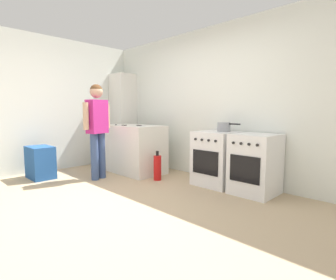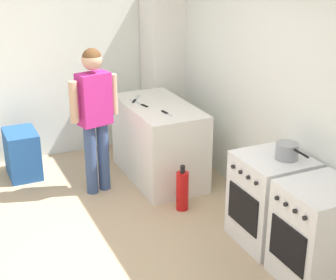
# 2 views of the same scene
# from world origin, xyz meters

# --- Properties ---
(ground_plane) EXTENTS (8.00, 8.00, 0.00)m
(ground_plane) POSITION_xyz_m (0.00, 0.00, 0.00)
(ground_plane) COLOR tan
(back_wall) EXTENTS (6.00, 0.10, 2.60)m
(back_wall) POSITION_xyz_m (0.00, 1.95, 1.30)
(back_wall) COLOR silver
(back_wall) RESTS_ON ground
(side_wall_left) EXTENTS (0.10, 3.10, 2.60)m
(side_wall_left) POSITION_xyz_m (-2.60, 0.40, 1.30)
(side_wall_left) COLOR silver
(side_wall_left) RESTS_ON ground
(counter_unit) EXTENTS (1.30, 0.70, 0.90)m
(counter_unit) POSITION_xyz_m (-1.35, 1.20, 0.45)
(counter_unit) COLOR silver
(counter_unit) RESTS_ON ground
(oven_left) EXTENTS (0.62, 0.62, 0.85)m
(oven_left) POSITION_xyz_m (0.35, 1.58, 0.43)
(oven_left) COLOR white
(oven_left) RESTS_ON ground
(oven_right) EXTENTS (0.57, 0.62, 0.85)m
(oven_right) POSITION_xyz_m (1.00, 1.58, 0.43)
(oven_right) COLOR white
(oven_right) RESTS_ON ground
(pot) EXTENTS (0.38, 0.20, 0.15)m
(pot) POSITION_xyz_m (0.42, 1.65, 0.92)
(pot) COLOR gray
(pot) RESTS_ON oven_left
(knife_bread) EXTENTS (0.35, 0.11, 0.01)m
(knife_bread) POSITION_xyz_m (-1.47, 1.01, 0.90)
(knife_bread) COLOR silver
(knife_bread) RESTS_ON counter_unit
(knife_chef) EXTENTS (0.28, 0.20, 0.01)m
(knife_chef) POSITION_xyz_m (-1.65, 1.04, 0.90)
(knife_chef) COLOR silver
(knife_chef) RESTS_ON counter_unit
(knife_paring) EXTENTS (0.21, 0.05, 0.01)m
(knife_paring) POSITION_xyz_m (-1.03, 1.15, 0.91)
(knife_paring) COLOR silver
(knife_paring) RESTS_ON counter_unit
(person) EXTENTS (0.27, 0.56, 1.62)m
(person) POSITION_xyz_m (-1.31, 0.44, 0.96)
(person) COLOR #384C7A
(person) RESTS_ON ground
(fire_extinguisher) EXTENTS (0.13, 0.13, 0.50)m
(fire_extinguisher) POSITION_xyz_m (-0.52, 1.10, 0.22)
(fire_extinguisher) COLOR red
(fire_extinguisher) RESTS_ON ground
(recycling_crate_lower) EXTENTS (0.52, 0.36, 0.28)m
(recycling_crate_lower) POSITION_xyz_m (-2.06, -0.26, 0.14)
(recycling_crate_lower) COLOR #235193
(recycling_crate_lower) RESTS_ON ground
(recycling_crate_upper) EXTENTS (0.52, 0.36, 0.28)m
(recycling_crate_upper) POSITION_xyz_m (-2.06, -0.26, 0.42)
(recycling_crate_upper) COLOR #235193
(recycling_crate_upper) RESTS_ON recycling_crate_lower
(larder_cabinet) EXTENTS (0.48, 0.44, 2.00)m
(larder_cabinet) POSITION_xyz_m (-2.30, 1.68, 1.00)
(larder_cabinet) COLOR silver
(larder_cabinet) RESTS_ON ground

